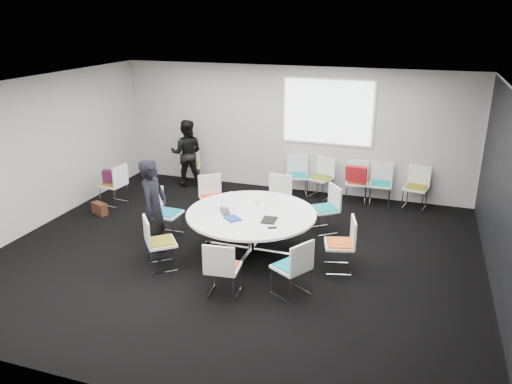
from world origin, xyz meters
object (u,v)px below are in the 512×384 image
(chair_person_back, at_px, (191,172))
(chair_ring_d, at_px, (213,207))
(chair_ring_e, at_px, (167,222))
(chair_back_e, at_px, (415,195))
(chair_ring_f, at_px, (161,252))
(chair_spare_left, at_px, (115,192))
(maroon_bag, at_px, (112,176))
(chair_ring_g, at_px, (223,278))
(person_back, at_px, (187,153))
(chair_ring_a, at_px, (339,254))
(cup, at_px, (257,202))
(chair_back_c, at_px, (356,190))
(conference_table, at_px, (251,223))
(laptop, at_px, (228,211))
(chair_back_b, at_px, (320,185))
(chair_ring_b, at_px, (324,217))
(chair_back_d, at_px, (380,192))
(chair_ring_h, at_px, (291,278))
(person_main, at_px, (154,209))
(chair_ring_c, at_px, (278,206))
(chair_back_a, at_px, (298,183))
(brown_bag, at_px, (100,209))

(chair_person_back, bearing_deg, chair_ring_d, 103.56)
(chair_ring_e, distance_m, chair_back_e, 5.14)
(chair_ring_f, relative_size, chair_spare_left, 1.00)
(chair_ring_f, distance_m, maroon_bag, 3.23)
(chair_ring_g, height_order, person_back, person_back)
(chair_ring_a, height_order, cup, chair_ring_a)
(chair_back_c, distance_m, chair_person_back, 3.94)
(conference_table, height_order, chair_back_c, chair_back_c)
(chair_ring_a, bearing_deg, laptop, 73.47)
(chair_ring_f, xyz_separation_m, chair_spare_left, (-2.32, 2.21, 0.00))
(chair_ring_e, relative_size, chair_back_b, 1.00)
(conference_table, height_order, chair_ring_b, chair_ring_b)
(conference_table, bearing_deg, chair_back_e, 49.70)
(chair_ring_e, relative_size, maroon_bag, 2.20)
(chair_ring_f, bearing_deg, chair_back_d, 103.41)
(chair_ring_g, distance_m, laptop, 1.51)
(chair_ring_b, distance_m, chair_ring_h, 2.36)
(person_main, bearing_deg, chair_person_back, 11.23)
(chair_back_d, bearing_deg, chair_back_c, 2.35)
(chair_ring_h, relative_size, laptop, 2.50)
(chair_ring_c, bearing_deg, chair_back_a, -91.64)
(chair_back_a, bearing_deg, maroon_bag, 9.04)
(cup, bearing_deg, chair_ring_g, -86.81)
(chair_ring_b, bearing_deg, chair_ring_h, 141.70)
(chair_ring_b, distance_m, chair_ring_d, 2.20)
(chair_ring_b, distance_m, person_main, 3.16)
(chair_ring_c, xyz_separation_m, chair_ring_h, (0.97, -2.62, 0.00))
(chair_ring_b, distance_m, chair_ring_c, 1.02)
(chair_ring_g, relative_size, chair_back_b, 1.00)
(chair_back_c, bearing_deg, chair_ring_a, 85.37)
(person_back, distance_m, maroon_bag, 1.89)
(conference_table, distance_m, chair_person_back, 3.98)
(chair_ring_d, height_order, chair_person_back, same)
(chair_ring_f, bearing_deg, laptop, 99.14)
(chair_ring_c, xyz_separation_m, chair_ring_g, (0.05, -2.96, 0.00))
(chair_back_a, xyz_separation_m, maroon_bag, (-3.56, -1.82, 0.34))
(chair_back_a, relative_size, person_main, 0.52)
(chair_ring_d, bearing_deg, chair_person_back, -91.91)
(chair_back_c, relative_size, chair_person_back, 1.00)
(chair_ring_g, distance_m, maroon_bag, 4.48)
(chair_ring_a, height_order, chair_spare_left, same)
(person_main, bearing_deg, chair_ring_b, -58.79)
(person_back, relative_size, brown_bag, 4.36)
(conference_table, bearing_deg, chair_back_b, 79.44)
(chair_ring_d, distance_m, chair_person_back, 2.37)
(conference_table, xyz_separation_m, maroon_bag, (-3.52, 1.22, 0.09))
(conference_table, bearing_deg, brown_bag, 169.81)
(chair_back_b, distance_m, maroon_bag, 4.48)
(chair_ring_a, relative_size, chair_ring_e, 1.00)
(chair_back_c, relative_size, chair_spare_left, 1.00)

